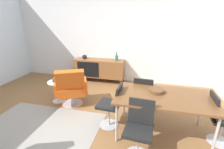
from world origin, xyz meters
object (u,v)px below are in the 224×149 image
Objects in this scene: lounge_chair_red at (71,87)px; dining_chair_back_left at (143,94)px; dining_table at (164,98)px; wooden_bowl_on_table at (157,91)px; vase_sculptural_dark at (85,57)px; fruit_bowl at (57,80)px; dining_chair_far_end at (220,117)px; dining_chair_front_left at (139,127)px; side_table_round at (58,89)px; dining_chair_near_window at (112,104)px; sideboard at (99,68)px; vase_cobalt at (117,58)px.

dining_chair_back_left is at bearing 1.03° from lounge_chair_red.
dining_table is 0.18m from wooden_bowl_on_table.
dining_chair_back_left is at bearing -39.41° from vase_sculptural_dark.
vase_sculptural_dark reaches higher than fruit_bowl.
dining_chair_far_end is at bearing -6.40° from wooden_bowl_on_table.
dining_chair_far_end is 1.00× the size of dining_chair_front_left.
dining_chair_back_left is 1.65× the size of side_table_round.
lounge_chair_red reaches higher than dining_chair_near_window.
vase_sculptural_dark reaches higher than sideboard.
dining_chair_front_left is 2.41m from side_table_round.
dining_chair_front_left is at bearing -155.62° from dining_chair_far_end.
dining_chair_near_window is 0.90× the size of lounge_chair_red.
dining_table is 3.08× the size of side_table_round.
side_table_round is (-2.30, 0.54, -0.45)m from wooden_bowl_on_table.
dining_table is 1.87× the size of dining_chair_far_end.
fruit_bowl is at bearing 4.06° from side_table_round.
wooden_bowl_on_table is (1.73, -2.07, 0.33)m from sideboard.
dining_chair_near_window is at bearing -133.56° from dining_chair_back_left.
sideboard is 6.15× the size of wooden_bowl_on_table.
fruit_bowl is at bearing 164.55° from lounge_chair_red.
vase_cobalt is 0.32× the size of dining_chair_far_end.
fruit_bowl is (0.00, 0.00, 0.24)m from side_table_round.
sideboard is 10.23× the size of vase_sculptural_dark.
sideboard is 8.00× the size of fruit_bowl.
dining_table is 2.07m from lounge_chair_red.
dining_table is (1.85, -2.19, 0.26)m from sideboard.
dining_chair_far_end is (2.74, -2.19, 0.03)m from sideboard.
dining_chair_front_left is (0.94, -2.75, -0.34)m from vase_cobalt.
dining_chair_front_left reaches higher than vase_sculptural_dark.
dining_chair_near_window is 1.65× the size of side_table_round.
dining_chair_back_left reaches higher than fruit_bowl.
dining_chair_back_left is 4.28× the size of fruit_bowl.
side_table_round is (-2.07, 0.09, -0.15)m from dining_chair_back_left.
vase_cobalt is 2.38m from wooden_bowl_on_table.
vase_cobalt is 1.06m from vase_sculptural_dark.
wooden_bowl_on_table is at bearing -60.73° from vase_cobalt.
lounge_chair_red is at bearing -15.38° from side_table_round.
vase_cobalt is 0.32× the size of dining_chair_front_left.
dining_chair_near_window is at bearing -171.38° from wooden_bowl_on_table.
wooden_bowl_on_table is 1.30× the size of fruit_bowl.
sideboard is at bearing 69.70° from side_table_round.
dining_table is 8.00× the size of fruit_bowl.
lounge_chair_red is 4.73× the size of fruit_bowl.
fruit_bowl is (-2.30, 0.54, -0.21)m from wooden_bowl_on_table.
dining_chair_front_left is at bearing -61.26° from sideboard.
vase_cobalt reaches higher than vase_sculptural_dark.
dining_chair_back_left is (-0.24, 0.45, -0.30)m from wooden_bowl_on_table.
vase_cobalt is at bearing 119.64° from dining_chair_back_left.
vase_sculptural_dark is at bearing 180.00° from vase_cobalt.
dining_chair_front_left is at bearing -54.06° from vase_sculptural_dark.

